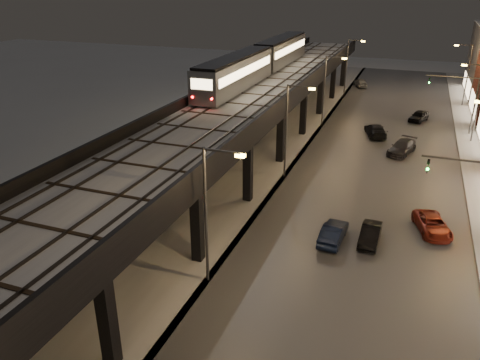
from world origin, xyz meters
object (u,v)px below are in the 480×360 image
(subway_train, at_px, (261,60))
(car_onc_silver, at_px, (370,235))
(car_near_white, at_px, (333,233))
(car_onc_dark, at_px, (432,225))
(car_onc_white, at_px, (402,148))
(car_onc_red, at_px, (419,116))
(car_far_white, at_px, (360,83))
(car_mid_dark, at_px, (375,131))

(subway_train, bearing_deg, car_onc_silver, -56.80)
(subway_train, relative_size, car_near_white, 8.58)
(car_onc_dark, relative_size, car_onc_white, 0.90)
(car_onc_silver, bearing_deg, car_onc_dark, 38.07)
(car_onc_silver, relative_size, car_onc_dark, 0.86)
(car_onc_red, bearing_deg, car_near_white, -78.71)
(subway_train, relative_size, car_far_white, 8.11)
(car_onc_dark, distance_m, car_onc_white, 17.55)
(car_far_white, bearing_deg, car_onc_white, 85.35)
(car_far_white, bearing_deg, car_onc_red, 98.35)
(car_mid_dark, bearing_deg, subway_train, -16.14)
(subway_train, relative_size, car_onc_red, 8.62)
(car_near_white, xyz_separation_m, car_onc_dark, (6.77, 3.92, -0.06))
(car_onc_dark, bearing_deg, car_onc_white, 82.99)
(car_mid_dark, relative_size, car_onc_silver, 1.32)
(car_onc_red, bearing_deg, car_mid_dark, -99.44)
(car_near_white, xyz_separation_m, car_onc_red, (5.15, 35.27, 0.02))
(car_onc_dark, bearing_deg, car_onc_red, 75.85)
(car_mid_dark, height_order, car_onc_red, car_mid_dark)
(car_onc_white, relative_size, car_onc_red, 1.20)
(car_onc_white, height_order, car_onc_red, car_onc_white)
(car_near_white, relative_size, car_onc_red, 1.01)
(car_mid_dark, height_order, car_onc_silver, car_mid_dark)
(car_onc_silver, xyz_separation_m, car_onc_red, (2.61, 34.52, 0.07))
(car_onc_white, bearing_deg, car_near_white, -83.83)
(car_onc_silver, bearing_deg, car_near_white, -162.28)
(car_far_white, xyz_separation_m, car_onc_white, (8.71, -33.57, -0.03))
(subway_train, relative_size, car_onc_dark, 7.99)
(car_far_white, height_order, car_onc_dark, car_far_white)
(subway_train, relative_size, car_mid_dark, 7.09)
(subway_train, xyz_separation_m, car_onc_red, (19.51, 8.68, -7.65))
(car_near_white, distance_m, car_onc_white, 21.52)
(car_onc_silver, bearing_deg, car_far_white, 99.18)
(car_mid_dark, height_order, car_onc_dark, car_mid_dark)
(car_onc_white, distance_m, car_onc_red, 14.15)
(car_near_white, relative_size, car_mid_dark, 0.83)
(subway_train, distance_m, car_far_white, 30.65)
(car_near_white, height_order, car_mid_dark, car_mid_dark)
(car_onc_dark, xyz_separation_m, car_onc_red, (-1.62, 31.35, 0.08))
(car_onc_dark, bearing_deg, car_far_white, 85.94)
(car_mid_dark, xyz_separation_m, car_onc_red, (4.79, 8.63, -0.03))
(car_onc_dark, bearing_deg, car_near_white, -167.02)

